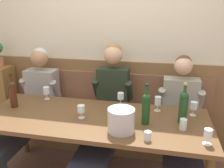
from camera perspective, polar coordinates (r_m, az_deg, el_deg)
room_wall_back at (r=3.02m, az=0.61°, el=11.55°), size 6.80×0.08×2.80m
wood_wainscot_panel at (r=3.18m, az=0.36°, el=-4.10°), size 6.80×0.03×1.09m
wall_bench at (r=3.10m, az=-0.46°, el=-10.02°), size 2.45×0.42×0.94m
dining_table at (r=2.32m, az=-4.33°, el=-9.58°), size 2.15×0.84×0.74m
person_left_seat at (r=2.97m, az=-19.18°, el=-5.21°), size 0.49×1.29×1.26m
person_right_seat at (r=2.62m, az=-1.26°, el=-6.43°), size 0.47×1.29×1.34m
person_center_left_seat at (r=2.55m, az=16.15°, el=-9.54°), size 0.50×1.28×1.24m
ice_bucket at (r=2.00m, az=2.20°, el=-8.62°), size 0.23×0.23×0.20m
wine_bottle_clear_water at (r=2.12m, az=8.11°, el=-5.56°), size 0.07×0.07×0.37m
wine_bottle_amber_mid at (r=2.64m, az=-22.58°, el=-2.02°), size 0.07×0.07×0.36m
wine_bottle_green_tall at (r=2.20m, az=16.67°, el=-5.07°), size 0.08×0.08×0.38m
wine_glass_right_end at (r=2.77m, az=-15.39°, el=-1.56°), size 0.07×0.07×0.14m
wine_glass_mid_left at (r=2.50m, az=2.07°, el=-3.03°), size 0.07×0.07×0.14m
wine_glass_left_end at (r=2.40m, az=18.91°, el=-5.07°), size 0.07×0.07×0.14m
wine_glass_by_bottle at (r=2.24m, az=-7.37°, el=-5.96°), size 0.07×0.07×0.13m
wine_glass_center_rear at (r=2.41m, az=10.89°, el=-4.16°), size 0.07×0.07×0.15m
wine_glass_center_front at (r=1.96m, az=21.95°, el=-11.05°), size 0.07×0.07×0.13m
water_tumbler_left at (r=1.92m, az=8.49°, el=-12.14°), size 0.06×0.06×0.08m
water_tumbler_right at (r=2.13m, az=16.63°, el=-9.22°), size 0.06×0.06×0.10m
corner_pedestal at (r=3.66m, az=-24.35°, el=-3.67°), size 0.28×0.28×0.97m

